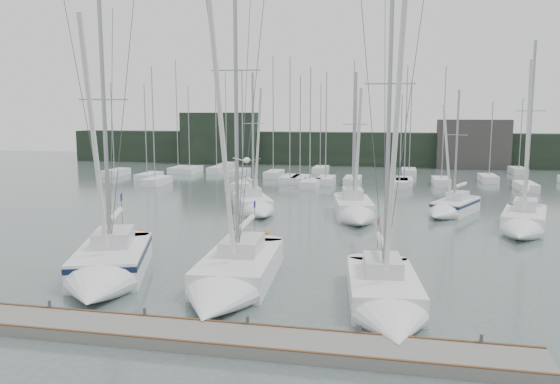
{
  "coord_description": "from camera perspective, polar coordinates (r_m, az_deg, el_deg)",
  "views": [
    {
      "loc": [
        7.0,
        -22.17,
        7.94
      ],
      "look_at": [
        1.3,
        5.0,
        3.91
      ],
      "focal_mm": 35.0,
      "sensor_mm": 36.0,
      "label": 1
    }
  ],
  "objects": [
    {
      "name": "far_building_left",
      "position": [
        86.58,
        -6.36,
        5.6
      ],
      "size": [
        12.0,
        3.0,
        8.0
      ],
      "primitive_type": "cube",
      "color": "black",
      "rests_on": "ground"
    },
    {
      "name": "seagull",
      "position": [
        21.22,
        -3.52,
        3.34
      ],
      "size": [
        1.13,
        0.51,
        0.22
      ],
      "rotation": [
        0.0,
        0.0,
        -0.1
      ],
      "color": "white",
      "rests_on": "ground"
    },
    {
      "name": "dock",
      "position": [
        20.09,
        -9.84,
        -14.52
      ],
      "size": [
        24.0,
        2.0,
        0.4
      ],
      "primitive_type": "cube",
      "color": "slate",
      "rests_on": "ground"
    },
    {
      "name": "buoy_c",
      "position": [
        37.94,
        -14.41,
        -4.08
      ],
      "size": [
        0.46,
        0.46,
        0.46
      ],
      "primitive_type": "sphere",
      "color": "#CF5E12",
      "rests_on": "ground"
    },
    {
      "name": "sailboat_near_left",
      "position": [
        26.99,
        -17.71,
        -7.81
      ],
      "size": [
        6.11,
        9.85,
        14.5
      ],
      "rotation": [
        0.0,
        0.0,
        0.34
      ],
      "color": "white",
      "rests_on": "ground"
    },
    {
      "name": "mast_forest",
      "position": [
        65.68,
        3.6,
        1.73
      ],
      "size": [
        56.2,
        26.13,
        14.88
      ],
      "color": "white",
      "rests_on": "ground"
    },
    {
      "name": "sailboat_mid_b",
      "position": [
        43.26,
        -2.54,
        -1.57
      ],
      "size": [
        5.43,
        7.93,
        11.86
      ],
      "rotation": [
        0.0,
        0.0,
        0.43
      ],
      "color": "white",
      "rests_on": "ground"
    },
    {
      "name": "far_building_right",
      "position": [
        83.02,
        19.52,
        4.72
      ],
      "size": [
        10.0,
        3.0,
        7.0
      ],
      "primitive_type": "cube",
      "color": "#3C3A38",
      "rests_on": "ground"
    },
    {
      "name": "buoy_a",
      "position": [
        36.14,
        -1.56,
        -4.43
      ],
      "size": [
        0.5,
        0.5,
        0.5
      ],
      "primitive_type": "sphere",
      "color": "#CF5E12",
      "rests_on": "ground"
    },
    {
      "name": "sailboat_mid_d",
      "position": [
        44.49,
        17.31,
        -1.7
      ],
      "size": [
        5.18,
        7.59,
        10.46
      ],
      "rotation": [
        0.0,
        0.0,
        -0.43
      ],
      "color": "white",
      "rests_on": "ground"
    },
    {
      "name": "sailboat_near_right",
      "position": [
        22.23,
        11.15,
        -11.33
      ],
      "size": [
        3.78,
        8.89,
        15.38
      ],
      "rotation": [
        0.0,
        0.0,
        0.12
      ],
      "color": "white",
      "rests_on": "ground"
    },
    {
      "name": "sailboat_mid_c",
      "position": [
        41.16,
        7.85,
        -2.06
      ],
      "size": [
        4.02,
        8.82,
        11.77
      ],
      "rotation": [
        0.0,
        0.0,
        0.17
      ],
      "color": "white",
      "rests_on": "ground"
    },
    {
      "name": "ground",
      "position": [
        24.57,
        -5.46,
        -10.63
      ],
      "size": [
        160.0,
        160.0,
        0.0
      ],
      "primitive_type": "plane",
      "color": "#4B5C58",
      "rests_on": "ground"
    },
    {
      "name": "sailboat_mid_e",
      "position": [
        39.64,
        24.04,
        -3.12
      ],
      "size": [
        4.69,
        8.69,
        13.47
      ],
      "rotation": [
        0.0,
        0.0,
        -0.26
      ],
      "color": "white",
      "rests_on": "ground"
    },
    {
      "name": "sailboat_near_center",
      "position": [
        24.49,
        -5.31,
        -9.29
      ],
      "size": [
        3.88,
        10.82,
        16.75
      ],
      "rotation": [
        0.0,
        0.0,
        0.07
      ],
      "color": "white",
      "rests_on": "ground"
    },
    {
      "name": "far_treeline",
      "position": [
        84.64,
        7.11,
        4.51
      ],
      "size": [
        90.0,
        4.0,
        5.0
      ],
      "primitive_type": "cube",
      "color": "black",
      "rests_on": "ground"
    }
  ]
}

